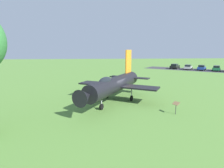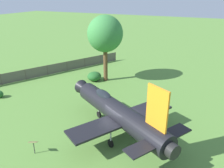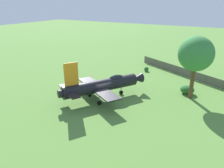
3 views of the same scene
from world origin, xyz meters
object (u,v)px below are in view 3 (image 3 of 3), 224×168
at_px(display_jet, 103,85).
at_px(info_plaque, 91,78).
at_px(shrub_near_fence, 146,69).
at_px(shade_tree, 196,54).
at_px(shrub_by_tree, 187,90).

relative_size(display_jet, info_plaque, 10.40).
distance_m(display_jet, shrub_near_fence, 14.83).
relative_size(shade_tree, info_plaque, 7.50).
bearing_deg(shade_tree, info_plaque, -83.29).
height_order(display_jet, shrub_by_tree, display_jet).
bearing_deg(shrub_near_fence, shrub_by_tree, 51.87).
bearing_deg(shrub_by_tree, info_plaque, -77.88).
xyz_separation_m(shrub_by_tree, info_plaque, (3.18, -14.81, 0.26)).
distance_m(display_jet, shrub_by_tree, 12.35).
bearing_deg(info_plaque, shade_tree, 96.71).
bearing_deg(shade_tree, shrub_by_tree, -152.29).
bearing_deg(shrub_near_fence, shade_tree, 49.12).
distance_m(shrub_by_tree, info_plaque, 15.15).
relative_size(shrub_by_tree, info_plaque, 1.74).
xyz_separation_m(shade_tree, shrub_near_fence, (-8.56, -9.89, -5.79)).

